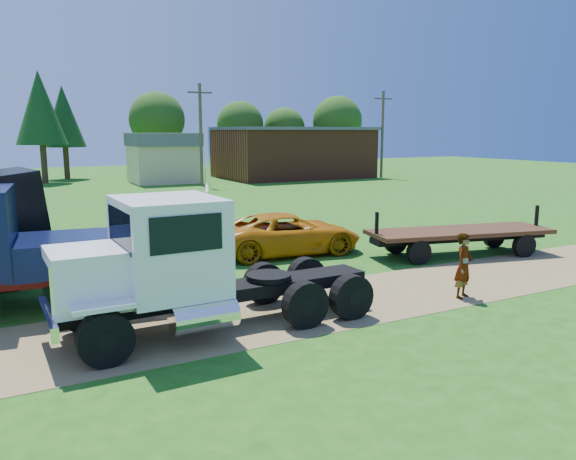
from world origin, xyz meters
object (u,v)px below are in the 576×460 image
orange_pickup (288,234)px  flatbed_trailer (459,235)px  white_semi_tractor (174,266)px  spectator_a (464,266)px

orange_pickup → flatbed_trailer: size_ratio=0.78×
white_semi_tractor → spectator_a: (8.37, -1.03, -0.72)m
white_semi_tractor → orange_pickup: 9.50m
orange_pickup → flatbed_trailer: flatbed_trailer is taller
flatbed_trailer → white_semi_tractor: bearing=-152.7°
flatbed_trailer → orange_pickup: bearing=162.0°
orange_pickup → spectator_a: 7.96m
white_semi_tractor → flatbed_trailer: (12.50, 3.29, -0.89)m
orange_pickup → spectator_a: (1.72, -7.77, 0.14)m
orange_pickup → flatbed_trailer: bearing=-115.5°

